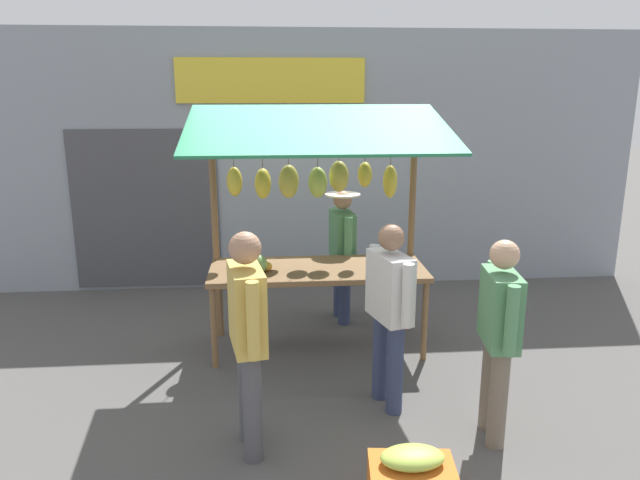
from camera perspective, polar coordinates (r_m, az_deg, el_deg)
The scene contains 8 objects.
ground_plane at distance 6.49m, azimuth -0.23°, elevation -10.07°, with size 40.00×40.00×0.00m, color #514F4C.
street_backdrop at distance 8.15m, azimuth -1.82°, elevation 7.43°, with size 9.00×0.30×3.40m.
market_stall at distance 6.07m, azimuth -0.51°, elevation 3.69°, with size 2.50×1.46×2.50m.
vendor_with_sunhat at distance 6.92m, azimuth 2.12°, elevation -0.59°, with size 0.40×0.67×1.54m.
shopper_in_striped_shirt at distance 5.07m, azimuth 6.58°, elevation -6.04°, with size 0.34×0.67×1.61m.
shopper_with_ponytail at distance 4.44m, azimuth -6.88°, elevation -8.18°, with size 0.30×0.71×1.71m.
shopper_with_shopping_bag at distance 4.78m, azimuth 16.56°, elevation -7.94°, with size 0.28×0.69×1.60m.
produce_crate_near at distance 4.28m, azimuth 8.63°, elevation -21.51°, with size 0.59×0.41×0.42m.
Camera 1 is at (0.47, 5.89, 2.70)m, focal length 33.83 mm.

